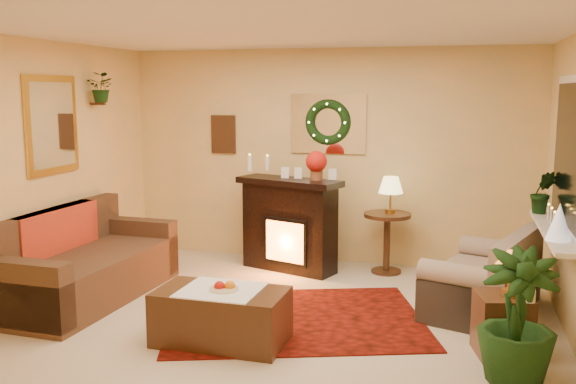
% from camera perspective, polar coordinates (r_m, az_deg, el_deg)
% --- Properties ---
extents(floor, '(5.00, 5.00, 0.00)m').
position_cam_1_polar(floor, '(6.00, -0.88, -11.43)').
color(floor, beige).
rests_on(floor, ground).
extents(ceiling, '(5.00, 5.00, 0.00)m').
position_cam_1_polar(ceiling, '(5.65, -0.95, 14.14)').
color(ceiling, white).
rests_on(ceiling, ground).
extents(wall_back, '(5.00, 5.00, 0.00)m').
position_cam_1_polar(wall_back, '(7.85, 3.59, 3.16)').
color(wall_back, '#EFD88C').
rests_on(wall_back, ground).
extents(wall_front, '(5.00, 5.00, 0.00)m').
position_cam_1_polar(wall_front, '(3.60, -10.78, -3.85)').
color(wall_front, '#EFD88C').
rests_on(wall_front, ground).
extents(wall_left, '(4.50, 4.50, 0.00)m').
position_cam_1_polar(wall_left, '(6.80, -21.63, 1.65)').
color(wall_left, '#EFD88C').
rests_on(wall_left, ground).
extents(area_rug, '(2.75, 2.39, 0.01)m').
position_cam_1_polar(area_rug, '(6.05, 0.68, -11.19)').
color(area_rug, '#3F0506').
rests_on(area_rug, floor).
extents(sofa, '(1.03, 2.16, 0.91)m').
position_cam_1_polar(sofa, '(6.81, -17.40, -5.58)').
color(sofa, '#492B15').
rests_on(sofa, floor).
extents(red_throw, '(0.74, 1.20, 0.02)m').
position_cam_1_polar(red_throw, '(6.97, -16.97, -5.00)').
color(red_throw, red).
rests_on(red_throw, sofa).
extents(fireplace, '(1.17, 0.69, 1.02)m').
position_cam_1_polar(fireplace, '(7.51, 0.13, -2.87)').
color(fireplace, black).
rests_on(fireplace, floor).
extents(poinsettia, '(0.24, 0.24, 0.24)m').
position_cam_1_polar(poinsettia, '(7.28, 2.54, 2.72)').
color(poinsettia, red).
rests_on(poinsettia, fireplace).
extents(mantel_candle_a, '(0.06, 0.06, 0.18)m').
position_cam_1_polar(mantel_candle_a, '(7.50, -3.42, 2.58)').
color(mantel_candle_a, white).
rests_on(mantel_candle_a, fireplace).
extents(mantel_candle_b, '(0.05, 0.05, 0.16)m').
position_cam_1_polar(mantel_candle_b, '(7.48, -1.85, 2.58)').
color(mantel_candle_b, '#FFEFCE').
rests_on(mantel_candle_b, fireplace).
extents(mantel_mirror, '(0.92, 0.02, 0.72)m').
position_cam_1_polar(mantel_mirror, '(7.80, 3.59, 6.07)').
color(mantel_mirror, white).
rests_on(mantel_mirror, wall_back).
extents(wreath, '(0.55, 0.11, 0.55)m').
position_cam_1_polar(wreath, '(7.76, 3.54, 6.21)').
color(wreath, '#194719').
rests_on(wreath, wall_back).
extents(wall_art, '(0.32, 0.03, 0.48)m').
position_cam_1_polar(wall_art, '(8.19, -5.76, 5.13)').
color(wall_art, '#381E11').
rests_on(wall_art, wall_back).
extents(gold_mirror, '(0.03, 0.84, 1.00)m').
position_cam_1_polar(gold_mirror, '(6.99, -20.25, 5.62)').
color(gold_mirror, gold).
rests_on(gold_mirror, wall_left).
extents(hanging_plant, '(0.33, 0.28, 0.36)m').
position_cam_1_polar(hanging_plant, '(7.54, -16.16, 7.69)').
color(hanging_plant, '#194719').
rests_on(hanging_plant, wall_left).
extents(loveseat, '(1.19, 1.54, 0.79)m').
position_cam_1_polar(loveseat, '(6.43, 16.92, -6.49)').
color(loveseat, '#9C856A').
rests_on(loveseat, floor).
extents(window_frame, '(0.03, 1.86, 1.36)m').
position_cam_1_polar(window_frame, '(6.06, 23.92, 3.08)').
color(window_frame, white).
rests_on(window_frame, wall_right).
extents(window_glass, '(0.02, 1.70, 1.22)m').
position_cam_1_polar(window_glass, '(6.06, 23.78, 3.09)').
color(window_glass, black).
rests_on(window_glass, wall_right).
extents(window_sill, '(0.22, 1.86, 0.04)m').
position_cam_1_polar(window_sill, '(6.14, 22.55, -3.20)').
color(window_sill, white).
rests_on(window_sill, wall_right).
extents(mini_tree, '(0.21, 0.21, 0.31)m').
position_cam_1_polar(mini_tree, '(5.64, 22.96, -2.48)').
color(mini_tree, white).
rests_on(mini_tree, window_sill).
extents(sill_plant, '(0.30, 0.24, 0.56)m').
position_cam_1_polar(sill_plant, '(6.80, 21.69, -0.18)').
color(sill_plant, '#163E1A').
rests_on(sill_plant, window_sill).
extents(side_table_round, '(0.68, 0.68, 0.70)m').
position_cam_1_polar(side_table_round, '(7.53, 8.77, -4.70)').
color(side_table_round, '#3D211A').
rests_on(side_table_round, floor).
extents(lamp_cream, '(0.28, 0.28, 0.43)m').
position_cam_1_polar(lamp_cream, '(7.42, 9.10, -0.54)').
color(lamp_cream, '#FFEA87').
rests_on(lamp_cream, side_table_round).
extents(end_table_square, '(0.49, 0.49, 0.50)m').
position_cam_1_polar(end_table_square, '(5.48, 18.54, -10.92)').
color(end_table_square, '#502D16').
rests_on(end_table_square, floor).
extents(lamp_tiffany, '(0.29, 0.29, 0.43)m').
position_cam_1_polar(lamp_tiffany, '(5.31, 19.12, -6.20)').
color(lamp_tiffany, orange).
rests_on(lamp_tiffany, end_table_square).
extents(coffee_table, '(1.09, 0.62, 0.45)m').
position_cam_1_polar(coffee_table, '(5.49, -5.94, -11.12)').
color(coffee_table, '#4D2D1A').
rests_on(coffee_table, floor).
extents(fruit_bowl, '(0.25, 0.25, 0.06)m').
position_cam_1_polar(fruit_bowl, '(5.40, -5.70, -8.78)').
color(fruit_bowl, beige).
rests_on(fruit_bowl, coffee_table).
extents(floor_palm, '(1.74, 1.74, 2.94)m').
position_cam_1_polar(floor_palm, '(4.95, 19.68, -10.92)').
color(floor_palm, '#104312').
rests_on(floor_palm, floor).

